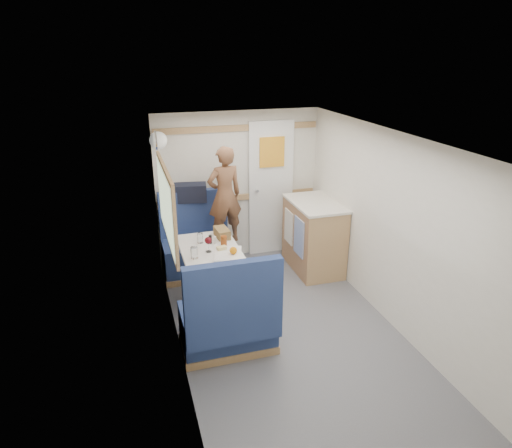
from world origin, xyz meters
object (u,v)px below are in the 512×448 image
object	(u,v)px
dinette_table	(210,261)
dome_light	(158,140)
beer_glass	(224,241)
wine_glass	(208,241)
galley_counter	(314,236)
person	(225,195)
cheese_block	(222,248)
orange_fruit	(233,250)
bread_loaf	(222,233)
tumbler_mid	(200,238)
tray	(228,254)
salt_grinder	(215,240)
bench_far	(198,251)
pepper_grinder	(210,239)
tumbler_left	(194,253)
duffel_bag	(188,193)
bench_near	(229,324)

from	to	relation	value
dinette_table	dome_light	world-z (taller)	dome_light
beer_glass	wine_glass	bearing A→B (deg)	-148.25
galley_counter	person	size ratio (longest dim) A/B	0.76
cheese_block	orange_fruit	bearing A→B (deg)	-57.09
person	beer_glass	world-z (taller)	person
bread_loaf	tumbler_mid	bearing A→B (deg)	-161.50
dinette_table	cheese_block	distance (m)	0.25
person	tumbler_mid	xyz separation A→B (m)	(-0.42, -0.58, -0.28)
tray	salt_grinder	distance (m)	0.32
bench_far	galley_counter	xyz separation A→B (m)	(1.47, -0.31, 0.17)
cheese_block	tray	bearing A→B (deg)	-66.22
wine_glass	tumbler_mid	distance (m)	0.27
cheese_block	tumbler_mid	xyz separation A→B (m)	(-0.18, 0.29, 0.02)
wine_glass	salt_grinder	distance (m)	0.23
person	wine_glass	size ratio (longest dim) A/B	7.23
galley_counter	tray	size ratio (longest dim) A/B	2.53
pepper_grinder	dome_light	bearing A→B (deg)	119.60
person	beer_glass	xyz separation A→B (m)	(-0.18, -0.72, -0.28)
dinette_table	wine_glass	xyz separation A→B (m)	(-0.03, -0.10, 0.28)
bench_far	tumbler_left	world-z (taller)	bench_far
duffel_bag	cheese_block	distance (m)	1.28
bench_far	tumbler_mid	world-z (taller)	bench_far
dinette_table	bread_loaf	distance (m)	0.38
orange_fruit	beer_glass	world-z (taller)	beer_glass
person	salt_grinder	distance (m)	0.77
tumbler_left	beer_glass	size ratio (longest dim) A/B	1.14
wine_glass	person	bearing A→B (deg)	65.83
bench_near	pepper_grinder	size ratio (longest dim) A/B	10.84
dome_light	person	size ratio (longest dim) A/B	0.16
cheese_block	bread_loaf	xyz separation A→B (m)	(0.09, 0.37, 0.02)
wine_glass	tumbler_left	world-z (taller)	wine_glass
duffel_bag	bench_far	bearing A→B (deg)	-70.73
wine_glass	beer_glass	xyz separation A→B (m)	(0.19, 0.12, -0.07)
beer_glass	bread_loaf	xyz separation A→B (m)	(0.03, 0.23, -0.00)
dome_light	bread_loaf	xyz separation A→B (m)	(0.58, -0.60, -0.98)
person	tray	world-z (taller)	person
bench_near	person	world-z (taller)	person
cheese_block	pepper_grinder	world-z (taller)	pepper_grinder
person	tumbler_mid	bearing A→B (deg)	43.68
dome_light	person	xyz separation A→B (m)	(0.74, -0.11, -0.69)
bench_far	orange_fruit	size ratio (longest dim) A/B	13.38
dinette_table	person	distance (m)	0.95
tumbler_left	pepper_grinder	world-z (taller)	tumbler_left
tray	beer_glass	xyz separation A→B (m)	(0.01, 0.25, 0.04)
wine_glass	pepper_grinder	size ratio (longest dim) A/B	1.73
duffel_bag	pepper_grinder	world-z (taller)	duffel_bag
tumbler_left	salt_grinder	xyz separation A→B (m)	(0.28, 0.30, -0.02)
person	tray	bearing A→B (deg)	68.25
cheese_block	tumbler_mid	world-z (taller)	tumbler_mid
bench_far	tumbler_mid	bearing A→B (deg)	-95.81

